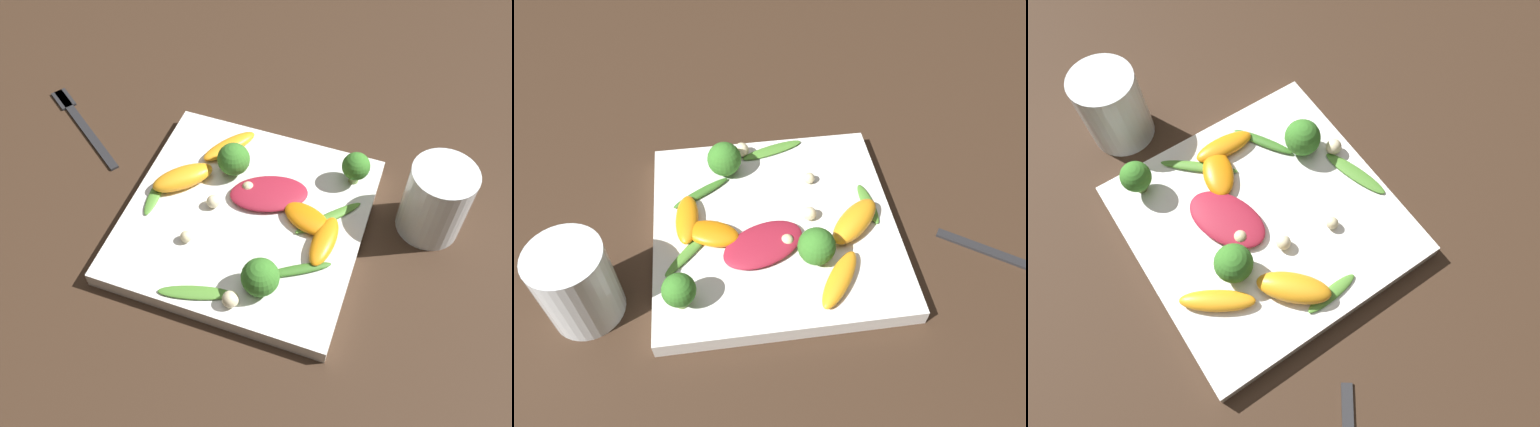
{
  "view_description": "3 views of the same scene",
  "coord_description": "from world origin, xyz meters",
  "views": [
    {
      "loc": [
        -0.15,
        0.39,
        0.58
      ],
      "look_at": [
        -0.01,
        0.0,
        0.03
      ],
      "focal_mm": 42.0,
      "sensor_mm": 36.0,
      "label": 1
    },
    {
      "loc": [
        -0.05,
        -0.35,
        0.46
      ],
      "look_at": [
        -0.01,
        -0.01,
        0.05
      ],
      "focal_mm": 35.0,
      "sensor_mm": 36.0,
      "label": 2
    },
    {
      "loc": [
        0.21,
        -0.11,
        0.51
      ],
      "look_at": [
        0.01,
        0.02,
        0.03
      ],
      "focal_mm": 35.0,
      "sensor_mm": 36.0,
      "label": 3
    }
  ],
  "objects": [
    {
      "name": "arugula_sprig_2",
      "position": [
        -0.09,
        -0.03,
        0.02
      ],
      "size": [
        0.07,
        0.08,
        0.01
      ],
      "color": "#518E33",
      "rests_on": "plate"
    },
    {
      "name": "orange_segment_2",
      "position": [
        0.05,
        -0.09,
        0.03
      ],
      "size": [
        0.06,
        0.08,
        0.01
      ],
      "color": "orange",
      "rests_on": "plate"
    },
    {
      "name": "macadamia_nut_1",
      "position": [
        0.01,
        -0.03,
        0.03
      ],
      "size": [
        0.01,
        0.01,
        0.01
      ],
      "color": "beige",
      "rests_on": "plate"
    },
    {
      "name": "drinking_glass",
      "position": [
        -0.2,
        -0.07,
        0.05
      ],
      "size": [
        0.07,
        0.07,
        0.09
      ],
      "color": "white",
      "rests_on": "ground_plane"
    },
    {
      "name": "macadamia_nut_0",
      "position": [
        0.04,
        0.0,
        0.03
      ],
      "size": [
        0.02,
        0.02,
        0.02
      ],
      "color": "beige",
      "rests_on": "plate"
    },
    {
      "name": "macadamia_nut_3",
      "position": [
        0.05,
        0.06,
        0.03
      ],
      "size": [
        0.01,
        0.01,
        0.01
      ],
      "color": "beige",
      "rests_on": "plate"
    },
    {
      "name": "fork",
      "position": [
        0.28,
        -0.09,
        0.0
      ],
      "size": [
        0.15,
        0.12,
        0.01
      ],
      "color": "#262628",
      "rests_on": "ground_plane"
    },
    {
      "name": "orange_segment_3",
      "position": [
        0.09,
        -0.02,
        0.03
      ],
      "size": [
        0.08,
        0.08,
        0.02
      ],
      "color": "orange",
      "rests_on": "plate"
    },
    {
      "name": "orange_segment_1",
      "position": [
        -0.07,
        -0.01,
        0.03
      ],
      "size": [
        0.07,
        0.05,
        0.01
      ],
      "color": "orange",
      "rests_on": "plate"
    },
    {
      "name": "broccoli_floret_0",
      "position": [
        -0.11,
        -0.09,
        0.05
      ],
      "size": [
        0.03,
        0.03,
        0.04
      ],
      "color": "#7A9E51",
      "rests_on": "plate"
    },
    {
      "name": "arugula_sprig_3",
      "position": [
        -0.08,
        0.05,
        0.02
      ],
      "size": [
        0.07,
        0.05,
        0.01
      ],
      "color": "#3D7528",
      "rests_on": "plate"
    },
    {
      "name": "macadamia_nut_2",
      "position": [
        -0.03,
        0.11,
        0.03
      ],
      "size": [
        0.02,
        0.02,
        0.02
      ],
      "color": "beige",
      "rests_on": "plate"
    },
    {
      "name": "broccoli_floret_2",
      "position": [
        0.04,
        -0.06,
        0.04
      ],
      "size": [
        0.04,
        0.04,
        0.04
      ],
      "color": "#84AD5B",
      "rests_on": "plate"
    },
    {
      "name": "ground_plane",
      "position": [
        0.0,
        0.0,
        0.0
      ],
      "size": [
        2.4,
        2.4,
        0.0
      ],
      "primitive_type": "plane",
      "color": "#382619"
    },
    {
      "name": "orange_segment_0",
      "position": [
        -0.1,
        0.01,
        0.03
      ],
      "size": [
        0.03,
        0.07,
        0.02
      ],
      "color": "orange",
      "rests_on": "plate"
    },
    {
      "name": "arugula_sprig_1",
      "position": [
        0.01,
        0.12,
        0.02
      ],
      "size": [
        0.08,
        0.04,
        0.0
      ],
      "color": "#518E33",
      "rests_on": "plate"
    },
    {
      "name": "arugula_sprig_0",
      "position": [
        0.11,
        0.01,
        0.02
      ],
      "size": [
        0.02,
        0.06,
        0.01
      ],
      "color": "#518E33",
      "rests_on": "plate"
    },
    {
      "name": "radicchio_leaf_0",
      "position": [
        -0.02,
        -0.03,
        0.03
      ],
      "size": [
        0.11,
        0.09,
        0.01
      ],
      "color": "maroon",
      "rests_on": "plate"
    },
    {
      "name": "broccoli_floret_1",
      "position": [
        -0.05,
        0.09,
        0.04
      ],
      "size": [
        0.04,
        0.04,
        0.04
      ],
      "color": "#7A9E51",
      "rests_on": "plate"
    },
    {
      "name": "plate",
      "position": [
        0.0,
        0.0,
        0.01
      ],
      "size": [
        0.27,
        0.27,
        0.02
      ],
      "color": "white",
      "rests_on": "ground_plane"
    }
  ]
}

